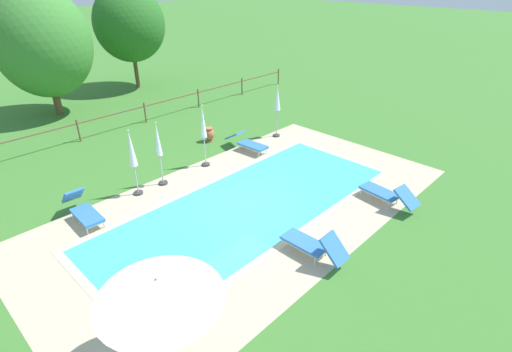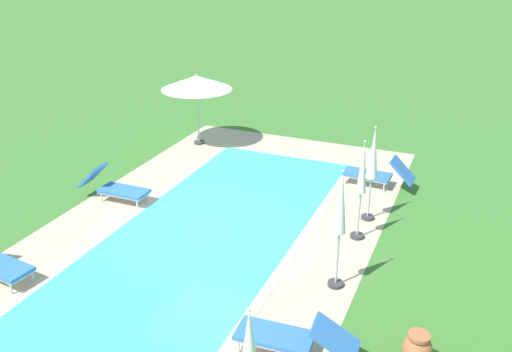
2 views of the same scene
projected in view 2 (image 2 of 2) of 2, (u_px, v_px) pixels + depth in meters
ground_plane at (208, 232)px, 13.06m from camera, size 160.00×160.00×0.00m
pool_deck_paving at (208, 232)px, 13.06m from camera, size 14.12×7.58×0.01m
swimming_pool_water at (208, 232)px, 13.06m from camera, size 10.62×4.08×0.01m
pool_coping_rim at (208, 232)px, 13.06m from camera, size 11.10×4.56×0.01m
sun_lounger_north_near_steps at (292, 337)px, 9.11m from camera, size 0.73×2.08×0.77m
sun_lounger_north_mid at (115, 187)px, 14.50m from camera, size 0.63×1.93×0.93m
sun_lounger_north_end at (377, 174)px, 15.29m from camera, size 0.69×1.96×0.92m
patio_umbrella_open_foreground at (197, 83)px, 17.78m from camera, size 2.31×2.31×2.36m
patio_umbrella_closed_row_west at (373, 159)px, 13.03m from camera, size 0.32×0.32×2.41m
patio_umbrella_closed_row_mid_west at (362, 178)px, 12.21m from camera, size 0.32×0.32×2.40m
patio_umbrella_closed_row_centre at (340, 213)px, 10.40m from camera, size 0.32×0.32×2.53m
terracotta_urn_near_fence at (417, 349)px, 8.84m from camera, size 0.48×0.48×0.65m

